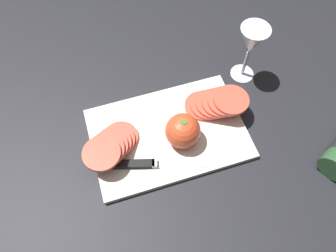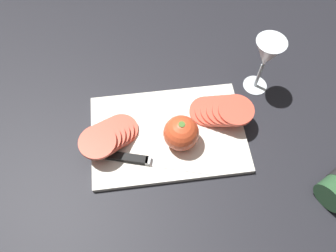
% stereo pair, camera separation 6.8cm
% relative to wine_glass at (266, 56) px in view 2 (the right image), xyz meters
% --- Properties ---
extents(ground_plane, '(3.00, 3.00, 0.00)m').
position_rel_wine_glass_xyz_m(ground_plane, '(-0.32, -0.12, -0.12)').
color(ground_plane, black).
extents(cutting_board, '(0.38, 0.25, 0.01)m').
position_rel_wine_glass_xyz_m(cutting_board, '(-0.25, -0.12, -0.11)').
color(cutting_board, silver).
rests_on(cutting_board, ground_plane).
extents(wine_glass, '(0.07, 0.07, 0.17)m').
position_rel_wine_glass_xyz_m(wine_glass, '(0.00, 0.00, 0.00)').
color(wine_glass, silver).
rests_on(wine_glass, ground_plane).
extents(whole_tomato, '(0.08, 0.08, 0.08)m').
position_rel_wine_glass_xyz_m(whole_tomato, '(-0.23, -0.15, -0.06)').
color(whole_tomato, '#DB4C28').
rests_on(whole_tomato, cutting_board).
extents(knife, '(0.27, 0.09, 0.01)m').
position_rel_wine_glass_xyz_m(knife, '(-0.34, -0.18, -0.10)').
color(knife, silver).
rests_on(knife, cutting_board).
extents(tomato_slice_stack_near, '(0.14, 0.14, 0.05)m').
position_rel_wine_glass_xyz_m(tomato_slice_stack_near, '(-0.39, -0.13, -0.08)').
color(tomato_slice_stack_near, '#DB4C38').
rests_on(tomato_slice_stack_near, cutting_board).
extents(tomato_slice_stack_far, '(0.15, 0.12, 0.05)m').
position_rel_wine_glass_xyz_m(tomato_slice_stack_far, '(-0.12, -0.09, -0.08)').
color(tomato_slice_stack_far, '#DB4C38').
rests_on(tomato_slice_stack_far, cutting_board).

